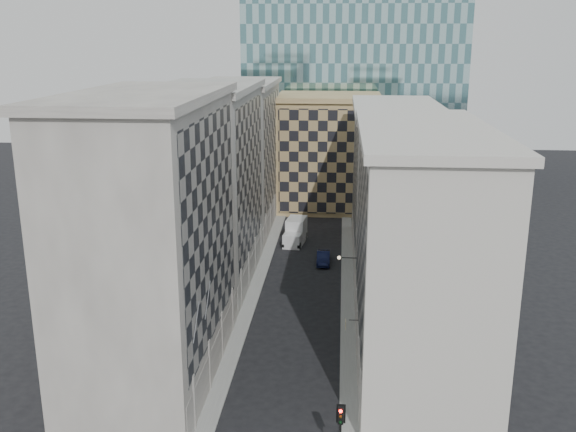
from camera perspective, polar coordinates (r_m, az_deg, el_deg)
The scene contains 15 objects.
sidewalk_west at distance 73.53m, azimuth -2.94°, elevation -6.48°, with size 1.50×100.00×0.15m, color gray.
sidewalk_east at distance 72.92m, azimuth 5.32°, elevation -6.72°, with size 1.50×100.00×0.15m, color gray.
bldg_left_a at distance 53.21m, azimuth -11.89°, elevation -2.07°, with size 10.80×22.80×23.70m.
bldg_left_b at distance 73.93m, azimuth -7.08°, elevation 2.69°, with size 10.80×22.80×22.70m.
bldg_left_c at distance 95.23m, azimuth -4.38°, elevation 5.34°, with size 10.80×22.80×21.70m.
bldg_right_a at distance 55.69m, azimuth 11.47°, elevation -2.88°, with size 10.80×26.80×20.70m.
bldg_right_b at distance 81.75m, azimuth 9.41°, elevation 2.77°, with size 10.80×28.80×19.70m.
tan_block at distance 106.99m, azimuth 3.60°, elevation 5.72°, with size 16.80×14.80×18.80m.
church_tower at distance 119.59m, azimuth 2.92°, elevation 15.20°, with size 7.20×7.20×51.50m.
flagpoles_left at distance 48.79m, azimuth -7.64°, elevation -8.31°, with size 0.10×6.33×2.33m.
bracket_lamp at distance 65.13m, azimuth 4.72°, elevation -3.71°, with size 1.98×0.36×0.36m.
traffic_light at distance 43.61m, azimuth 4.69°, elevation -17.98°, with size 0.60×0.53×4.78m.
box_truck at distance 89.36m, azimuth 0.66°, elevation -1.49°, with size 3.16×6.30×3.32m.
dark_car at distance 81.45m, azimuth 3.15°, elevation -3.73°, with size 1.64×4.69×1.55m, color #0E1434.
shop_sign at distance 56.26m, azimuth 5.20°, elevation -9.54°, with size 1.17×0.74×0.82m.
Camera 1 is at (4.23, -37.51, 27.61)m, focal length 40.00 mm.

